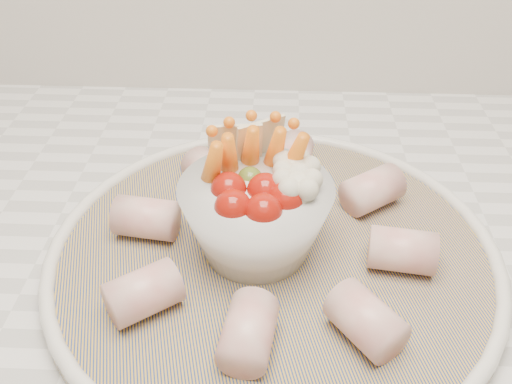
{
  "coord_description": "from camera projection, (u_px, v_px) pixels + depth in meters",
  "views": [
    {
      "loc": [
        -0.08,
        1.07,
        1.25
      ],
      "look_at": [
        -0.1,
        1.43,
        0.99
      ],
      "focal_mm": 40.0,
      "sensor_mm": 36.0,
      "label": 1
    }
  ],
  "objects": [
    {
      "name": "serving_platter",
      "position": [
        273.0,
        254.0,
        0.47
      ],
      "size": [
        0.45,
        0.45,
        0.02
      ],
      "color": "navy",
      "rests_on": "kitchen_counter"
    },
    {
      "name": "veggie_bowl",
      "position": [
        258.0,
        209.0,
        0.45
      ],
      "size": [
        0.12,
        0.12,
        0.1
      ],
      "color": "silver",
      "rests_on": "serving_platter"
    },
    {
      "name": "cured_meat_rolls",
      "position": [
        273.0,
        234.0,
        0.46
      ],
      "size": [
        0.26,
        0.27,
        0.03
      ],
      "color": "#C35E59",
      "rests_on": "serving_platter"
    }
  ]
}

